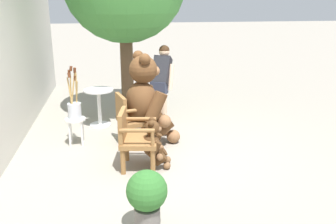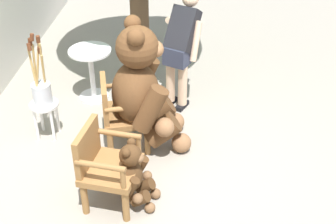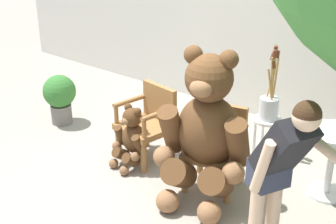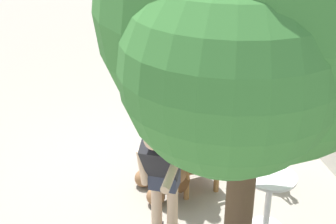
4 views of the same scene
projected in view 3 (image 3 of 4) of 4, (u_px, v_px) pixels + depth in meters
ground_plane at (155, 186)px, 4.96m from camera, size 60.00×60.00×0.00m
back_wall at (273, 17)px, 6.10m from camera, size 10.00×0.16×2.80m
wooden_chair_left at (149, 121)px, 5.36m from camera, size 0.63×0.60×0.86m
wooden_chair_right at (216, 145)px, 4.83m from camera, size 0.67×0.64×0.86m
teddy_bear_large at (206, 129)px, 4.50m from camera, size 0.97×0.97×1.55m
teddy_bear_small at (131, 137)px, 5.21m from camera, size 0.45×0.45×0.74m
person_visitor at (281, 163)px, 3.62m from camera, size 0.88×0.50×1.50m
white_stool at (267, 127)px, 5.47m from camera, size 0.34×0.34×0.46m
brush_bucket at (269, 103)px, 5.35m from camera, size 0.22×0.22×0.88m
round_side_table at (332, 156)px, 4.65m from camera, size 0.56×0.56×0.72m
potted_plant at (60, 96)px, 6.26m from camera, size 0.44×0.44×0.68m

